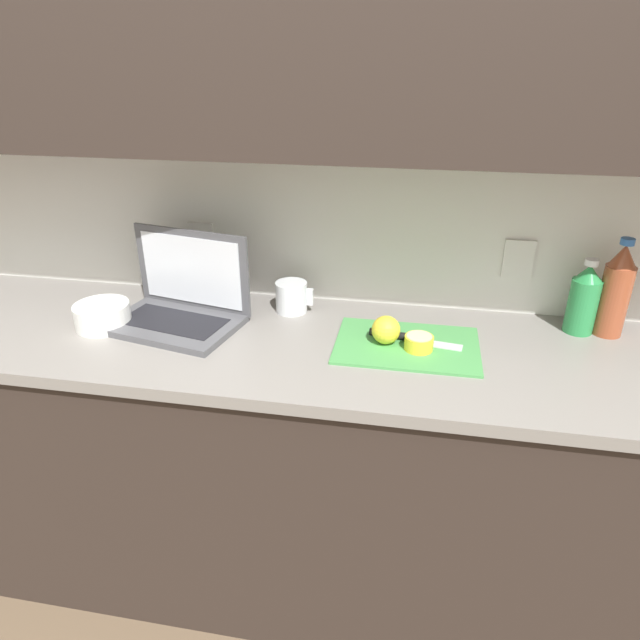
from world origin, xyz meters
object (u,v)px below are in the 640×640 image
Objects in this scene: lemon_whole_beside at (386,330)px; measuring_cup at (292,297)px; laptop at (181,302)px; lemon_half_cut at (419,342)px; bottle_green_soda at (584,299)px; cutting_board at (407,345)px; bowl_white at (103,315)px; knife at (399,336)px; bottle_oil_tall at (615,291)px.

measuring_cup is at bearing 150.41° from lemon_whole_beside.
lemon_half_cut is (0.72, -0.06, -0.03)m from laptop.
bottle_green_soda reaches higher than measuring_cup.
laptop is at bearing 175.82° from lemon_whole_beside.
cutting_board is 2.45× the size of bowl_white.
lemon_whole_beside is 0.36× the size of bottle_green_soda.
cutting_board is 5.05× the size of lemon_half_cut.
lemon_whole_beside is (0.62, -0.05, -0.01)m from laptop.
lemon_half_cut is (0.06, -0.05, 0.01)m from knife.
bottle_green_soda is at bearing 19.05° from lemon_whole_beside.
knife reaches higher than cutting_board.
measuring_cup reaches higher than knife.
bottle_oil_tall is (0.57, 0.19, 0.13)m from cutting_board.
bowl_white is at bearing -158.43° from measuring_cup.
lemon_whole_beside is (-0.04, -0.03, 0.03)m from knife.
lemon_whole_beside reaches higher than knife.
cutting_board is 1.77× the size of bottle_green_soda.
bottle_green_soda is at bearing 9.13° from bowl_white.
bowl_white is at bearing -167.45° from knife.
measuring_cup reaches higher than lemon_half_cut.
lemon_whole_beside is (-0.06, -0.00, 0.04)m from cutting_board.
laptop is at bearing -157.29° from measuring_cup.
bottle_green_soda is 0.87m from measuring_cup.
cutting_board is 1.51× the size of knife.
laptop is 5.34× the size of lemon_whole_beside.
measuring_cup reaches higher than lemon_whole_beside.
knife is 3.35× the size of lemon_half_cut.
laptop reaches higher than bowl_white.
bottle_oil_tall is at bearing 8.65° from bowl_white.
lemon_whole_beside is at bearing -163.20° from bottle_oil_tall.
knife is 1.63× the size of bowl_white.
laptop is 2.63× the size of bowl_white.
lemon_half_cut is 0.94m from bowl_white.
bottle_oil_tall is (0.08, -0.00, 0.03)m from bottle_green_soda.
bottle_oil_tall is at bearing 16.80° from lemon_whole_beside.
measuring_cup is 0.73× the size of bowl_white.
cutting_board is 0.41m from measuring_cup.
lemon_half_cut is 0.10m from lemon_whole_beside.
laptop is 0.66m from knife.
cutting_board is 4.97× the size of lemon_whole_beside.
bowl_white is at bearing -148.35° from laptop.
bottle_green_soda reaches higher than lemon_whole_beside.
laptop is at bearing 19.90° from bowl_white.
measuring_cup is at bearing -179.06° from bottle_green_soda.
bottle_green_soda is at bearing 180.00° from bottle_oil_tall.
measuring_cup is at bearing 21.57° from bowl_white.
cutting_board is 0.05m from lemon_half_cut.
bowl_white is at bearing -171.35° from bottle_oil_tall.
measuring_cup reaches higher than cutting_board.
measuring_cup is at bearing 154.88° from cutting_board.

